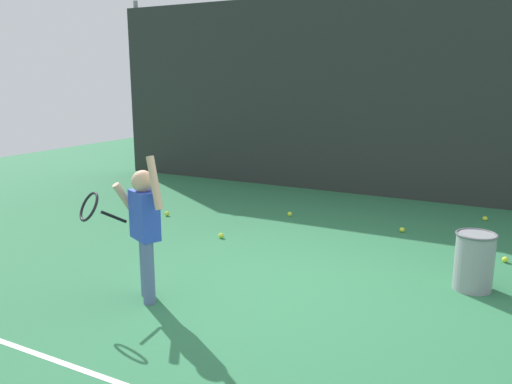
% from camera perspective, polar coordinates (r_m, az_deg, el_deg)
% --- Properties ---
extents(ground_plane, '(20.00, 20.00, 0.00)m').
position_cam_1_polar(ground_plane, '(5.19, 4.85, -10.03)').
color(ground_plane, '#2D7247').
extents(back_fence_windscreen, '(11.35, 0.08, 3.38)m').
position_cam_1_polar(back_fence_windscreen, '(8.82, 15.95, 10.14)').
color(back_fence_windscreen, '#282D2B').
rests_on(back_fence_windscreen, ground).
extents(fence_post_0, '(0.09, 0.09, 3.53)m').
position_cam_1_polar(fence_post_0, '(11.39, -12.79, 11.13)').
color(fence_post_0, slate).
rests_on(fence_post_0, ground).
extents(fence_post_1, '(0.09, 0.09, 3.53)m').
position_cam_1_polar(fence_post_1, '(9.43, 4.86, 11.16)').
color(fence_post_1, slate).
rests_on(fence_post_1, ground).
extents(tennis_player, '(0.87, 0.55, 1.35)m').
position_cam_1_polar(tennis_player, '(4.69, -12.49, -3.39)').
color(tennis_player, slate).
rests_on(tennis_player, ground).
extents(ball_hopper, '(0.38, 0.38, 0.56)m').
position_cam_1_polar(ball_hopper, '(5.36, 23.07, -7.02)').
color(ball_hopper, gray).
rests_on(ball_hopper, ground).
extents(tennis_ball_1, '(0.07, 0.07, 0.07)m').
position_cam_1_polar(tennis_ball_1, '(6.33, 25.94, -6.77)').
color(tennis_ball_1, '#CCE033').
rests_on(tennis_ball_1, ground).
extents(tennis_ball_2, '(0.07, 0.07, 0.07)m').
position_cam_1_polar(tennis_ball_2, '(7.57, 3.77, -2.46)').
color(tennis_ball_2, '#CCE033').
rests_on(tennis_ball_2, ground).
extents(tennis_ball_3, '(0.07, 0.07, 0.07)m').
position_cam_1_polar(tennis_ball_3, '(6.55, -3.90, -4.85)').
color(tennis_ball_3, '#CCE033').
rests_on(tennis_ball_3, ground).
extents(tennis_ball_5, '(0.07, 0.07, 0.07)m').
position_cam_1_polar(tennis_ball_5, '(7.05, 15.92, -4.06)').
color(tennis_ball_5, '#CCE033').
rests_on(tennis_ball_5, ground).
extents(tennis_ball_6, '(0.07, 0.07, 0.07)m').
position_cam_1_polar(tennis_ball_6, '(7.68, -9.86, -2.39)').
color(tennis_ball_6, '#CCE033').
rests_on(tennis_ball_6, ground).
extents(tennis_ball_7, '(0.07, 0.07, 0.07)m').
position_cam_1_polar(tennis_ball_7, '(8.01, 24.08, -2.70)').
color(tennis_ball_7, '#CCE033').
rests_on(tennis_ball_7, ground).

